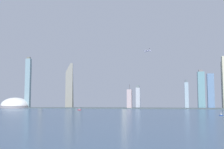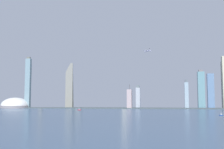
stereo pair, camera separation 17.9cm
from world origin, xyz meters
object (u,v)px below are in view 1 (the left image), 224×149
skyscraper_4 (186,95)px  skyscraper_8 (70,86)px  skyscraper_1 (28,83)px  boat_1 (79,110)px  observation_tower (41,70)px  skyscraper_6 (211,91)px  skyscraper_9 (125,84)px  channel_buoy_0 (73,109)px  skyscraper_7 (130,99)px  airplane (147,51)px  skyscraper_10 (78,97)px  stadium_dome (15,106)px  boat_0 (221,115)px  skyscraper_2 (138,97)px  skyscraper_5 (201,90)px

skyscraper_4 → skyscraper_8: 411.67m
skyscraper_1 → boat_1: 306.66m
observation_tower → skyscraper_4: observation_tower is taller
skyscraper_6 → skyscraper_9: bearing=178.8°
boat_1 → channel_buoy_0: bearing=-12.7°
skyscraper_6 → channel_buoy_0: skyscraper_6 is taller
skyscraper_7 → observation_tower: bearing=172.0°
channel_buoy_0 → airplane: bearing=26.0°
skyscraper_8 → skyscraper_10: bearing=40.9°
channel_buoy_0 → skyscraper_6: bearing=25.5°
skyscraper_8 → boat_1: 244.76m
stadium_dome → boat_1: stadium_dome is taller
stadium_dome → skyscraper_1: (44.07, 4.69, 81.52)m
boat_0 → skyscraper_9: bearing=-99.4°
skyscraper_10 → observation_tower: bearing=-167.8°
skyscraper_2 → skyscraper_4: bearing=-14.5°
skyscraper_2 → airplane: (37.95, -80.42, 153.73)m
skyscraper_10 → airplane: 307.15m
skyscraper_1 → boat_1: bearing=-34.7°
observation_tower → skyscraper_8: observation_tower is taller
skyscraper_6 → skyscraper_7: 296.37m
observation_tower → skyscraper_6: (607.72, 59.61, -80.34)m
skyscraper_10 → skyscraper_6: bearing=3.7°
observation_tower → skyscraper_9: (301.93, 66.10, -53.95)m
stadium_dome → skyscraper_9: skyscraper_9 is taller
stadium_dome → skyscraper_2: 440.54m
skyscraper_5 → skyscraper_9: bearing=174.7°
skyscraper_5 → skyscraper_6: size_ratio=1.10×
skyscraper_8 → channel_buoy_0: (62.69, -155.66, -80.06)m
skyscraper_6 → skyscraper_10: bearing=-176.3°
stadium_dome → channel_buoy_0: stadium_dome is taller
stadium_dome → skyscraper_9: size_ratio=0.59×
skyscraper_2 → skyscraper_4: size_ratio=0.84×
observation_tower → skyscraper_4: (519.10, -3.15, -95.61)m
skyscraper_1 → airplane: 438.26m
stadium_dome → boat_0: bearing=-32.3°
skyscraper_10 → channel_buoy_0: bearing=-77.8°
skyscraper_10 → boat_0: 614.02m
skyscraper_4 → skyscraper_8: skyscraper_8 is taller
skyscraper_8 → boat_0: 619.07m
boat_1 → airplane: airplane is taller
skyscraper_9 → skyscraper_10: size_ratio=1.99×
skyscraper_4 → channel_buoy_0: size_ratio=55.81×
skyscraper_1 → channel_buoy_0: size_ratio=106.01×
stadium_dome → skyscraper_4: 599.64m
skyscraper_1 → skyscraper_9: 351.00m
airplane → skyscraper_8: bearing=48.6°
stadium_dome → boat_1: (285.47, -162.57, -6.73)m
skyscraper_1 → skyscraper_2: (388.26, 74.59, -51.81)m
skyscraper_7 → skyscraper_9: size_ratio=0.46×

